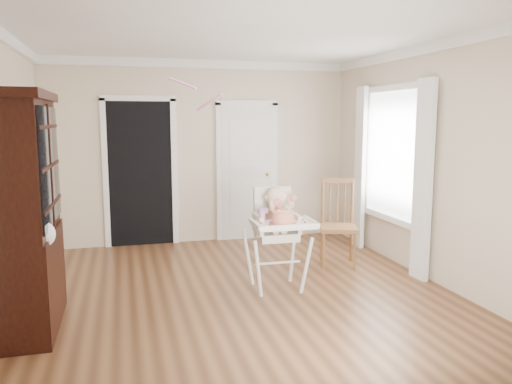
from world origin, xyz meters
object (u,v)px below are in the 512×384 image
object	(u,v)px
sippy_cup	(262,214)
dining_chair	(338,225)
high_chair	(277,226)
china_cabinet	(25,213)
cake	(283,218)

from	to	relation	value
sippy_cup	dining_chair	bearing A→B (deg)	33.03
high_chair	china_cabinet	bearing A→B (deg)	-168.82
china_cabinet	dining_chair	distance (m)	3.67
high_chair	sippy_cup	world-z (taller)	high_chair
high_chair	cake	xyz separation A→B (m)	(-0.02, -0.29, 0.15)
china_cabinet	sippy_cup	bearing A→B (deg)	7.80
cake	china_cabinet	xyz separation A→B (m)	(-2.40, -0.12, 0.19)
cake	sippy_cup	xyz separation A→B (m)	(-0.17, 0.19, 0.01)
sippy_cup	dining_chair	size ratio (longest dim) A/B	0.16
china_cabinet	high_chair	bearing A→B (deg)	9.53
cake	sippy_cup	distance (m)	0.25
cake	dining_chair	bearing A→B (deg)	42.96
cake	high_chair	bearing A→B (deg)	85.12
sippy_cup	china_cabinet	xyz separation A→B (m)	(-2.23, -0.30, 0.18)
high_chair	cake	world-z (taller)	high_chair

